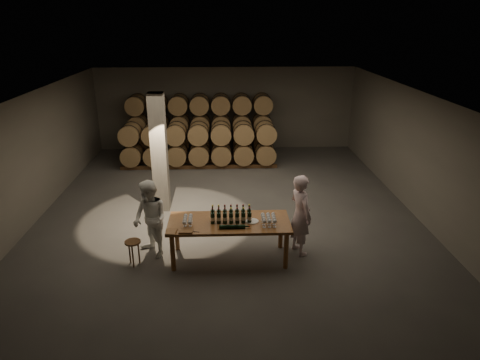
{
  "coord_description": "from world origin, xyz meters",
  "views": [
    {
      "loc": [
        -0.09,
        -10.7,
        4.98
      ],
      "look_at": [
        0.31,
        -0.55,
        1.1
      ],
      "focal_mm": 32.0,
      "sensor_mm": 36.0,
      "label": 1
    }
  ],
  "objects_px": {
    "bottle_cluster": "(231,216)",
    "notebook_near": "(186,231)",
    "plate": "(252,221)",
    "tasting_table": "(229,226)",
    "person_man": "(300,215)",
    "person_woman": "(150,219)",
    "stool": "(133,245)"
  },
  "relations": [
    {
      "from": "tasting_table",
      "to": "stool",
      "type": "height_order",
      "value": "tasting_table"
    },
    {
      "from": "plate",
      "to": "person_woman",
      "type": "xyz_separation_m",
      "value": [
        -2.2,
        0.25,
        -0.03
      ]
    },
    {
      "from": "bottle_cluster",
      "to": "person_man",
      "type": "relative_size",
      "value": 0.47
    },
    {
      "from": "bottle_cluster",
      "to": "notebook_near",
      "type": "relative_size",
      "value": 3.12
    },
    {
      "from": "notebook_near",
      "to": "stool",
      "type": "xyz_separation_m",
      "value": [
        -1.16,
        0.25,
        -0.46
      ]
    },
    {
      "from": "tasting_table",
      "to": "stool",
      "type": "bearing_deg",
      "value": -175.33
    },
    {
      "from": "bottle_cluster",
      "to": "notebook_near",
      "type": "height_order",
      "value": "bottle_cluster"
    },
    {
      "from": "plate",
      "to": "bottle_cluster",
      "type": "bearing_deg",
      "value": 177.43
    },
    {
      "from": "person_woman",
      "to": "plate",
      "type": "bearing_deg",
      "value": 44.43
    },
    {
      "from": "tasting_table",
      "to": "notebook_near",
      "type": "relative_size",
      "value": 9.34
    },
    {
      "from": "bottle_cluster",
      "to": "notebook_near",
      "type": "xyz_separation_m",
      "value": [
        -0.93,
        -0.42,
        -0.11
      ]
    },
    {
      "from": "tasting_table",
      "to": "stool",
      "type": "xyz_separation_m",
      "value": [
        -2.04,
        -0.17,
        -0.34
      ]
    },
    {
      "from": "tasting_table",
      "to": "person_woman",
      "type": "height_order",
      "value": "person_woman"
    },
    {
      "from": "bottle_cluster",
      "to": "plate",
      "type": "bearing_deg",
      "value": -2.57
    },
    {
      "from": "stool",
      "to": "person_woman",
      "type": "relative_size",
      "value": 0.32
    },
    {
      "from": "notebook_near",
      "to": "tasting_table",
      "type": "bearing_deg",
      "value": 27.87
    },
    {
      "from": "plate",
      "to": "person_man",
      "type": "relative_size",
      "value": 0.15
    },
    {
      "from": "plate",
      "to": "person_man",
      "type": "distance_m",
      "value": 1.1
    },
    {
      "from": "tasting_table",
      "to": "person_man",
      "type": "height_order",
      "value": "person_man"
    },
    {
      "from": "person_man",
      "to": "notebook_near",
      "type": "bearing_deg",
      "value": 81.42
    },
    {
      "from": "tasting_table",
      "to": "person_man",
      "type": "xyz_separation_m",
      "value": [
        1.57,
        0.22,
        0.13
      ]
    },
    {
      "from": "person_man",
      "to": "stool",
      "type": "bearing_deg",
      "value": 72.95
    },
    {
      "from": "notebook_near",
      "to": "person_man",
      "type": "distance_m",
      "value": 2.53
    },
    {
      "from": "bottle_cluster",
      "to": "plate",
      "type": "xyz_separation_m",
      "value": [
        0.45,
        -0.02,
        -0.12
      ]
    },
    {
      "from": "plate",
      "to": "notebook_near",
      "type": "relative_size",
      "value": 1.0
    },
    {
      "from": "tasting_table",
      "to": "bottle_cluster",
      "type": "height_order",
      "value": "bottle_cluster"
    },
    {
      "from": "bottle_cluster",
      "to": "person_man",
      "type": "xyz_separation_m",
      "value": [
        1.53,
        0.22,
        -0.1
      ]
    },
    {
      "from": "bottle_cluster",
      "to": "person_man",
      "type": "height_order",
      "value": "person_man"
    },
    {
      "from": "plate",
      "to": "notebook_near",
      "type": "distance_m",
      "value": 1.43
    },
    {
      "from": "person_man",
      "to": "tasting_table",
      "type": "bearing_deg",
      "value": 74.85
    },
    {
      "from": "stool",
      "to": "person_man",
      "type": "xyz_separation_m",
      "value": [
        3.61,
        0.39,
        0.47
      ]
    },
    {
      "from": "stool",
      "to": "person_woman",
      "type": "distance_m",
      "value": 0.66
    }
  ]
}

